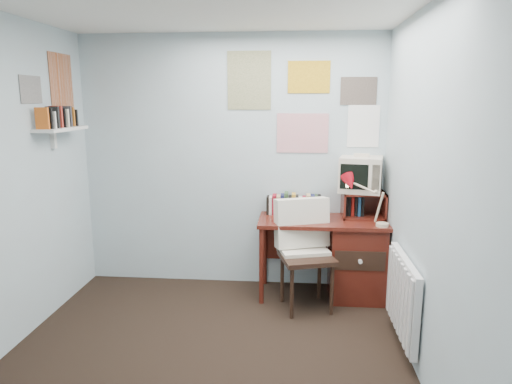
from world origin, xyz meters
TOP-DOWN VIEW (x-y plane):
  - ground at (0.00, 0.00)m, footprint 3.50×3.50m
  - back_wall at (0.00, 1.75)m, footprint 3.00×0.02m
  - right_wall at (1.50, 0.00)m, footprint 0.02×3.50m
  - desk at (1.17, 1.48)m, footprint 1.20×0.55m
  - desk_chair at (0.75, 1.18)m, footprint 0.60×0.59m
  - desk_lamp at (1.42, 1.28)m, footprint 0.33×0.30m
  - tv_riser at (1.29, 1.59)m, footprint 0.40×0.30m
  - crt_tv at (1.26, 1.61)m, footprint 0.45×0.43m
  - book_row at (0.66, 1.66)m, footprint 0.60×0.14m
  - radiator at (1.46, 0.55)m, footprint 0.09×0.80m
  - wall_shelf at (-1.40, 1.10)m, footprint 0.20×0.62m
  - posters_back at (0.70, 1.74)m, footprint 1.20×0.01m
  - posters_left at (-1.49, 1.10)m, footprint 0.01×0.70m

SIDE VIEW (x-z plane):
  - ground at x=0.00m, z-range 0.00..0.00m
  - desk at x=1.17m, z-range 0.03..0.79m
  - radiator at x=1.46m, z-range 0.12..0.72m
  - desk_chair at x=0.75m, z-range 0.00..0.96m
  - book_row at x=0.66m, z-range 0.76..0.98m
  - tv_riser at x=1.29m, z-range 0.76..1.01m
  - desk_lamp at x=1.42m, z-range 0.76..1.16m
  - crt_tv at x=1.26m, z-range 1.01..1.37m
  - back_wall at x=0.00m, z-range 0.00..2.50m
  - right_wall at x=1.50m, z-range 0.00..2.50m
  - wall_shelf at x=-1.40m, z-range 1.50..1.74m
  - posters_back at x=0.70m, z-range 1.40..2.30m
  - posters_left at x=-1.49m, z-range 1.70..2.30m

